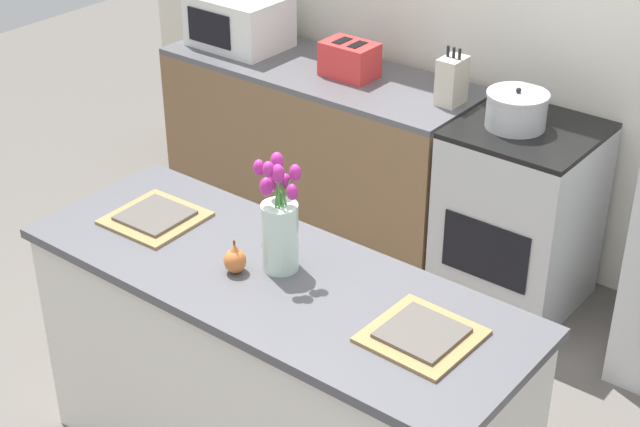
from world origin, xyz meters
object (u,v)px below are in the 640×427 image
at_px(flower_vase, 279,225).
at_px(toaster, 349,59).
at_px(plate_setting_left, 155,217).
at_px(microwave, 239,21).
at_px(stove_range, 519,216).
at_px(cooking_pot, 516,110).
at_px(pear_figurine, 235,259).
at_px(knife_block, 452,81).
at_px(plate_setting_right, 422,335).

height_order(flower_vase, toaster, flower_vase).
distance_m(flower_vase, plate_setting_left, 0.58).
height_order(toaster, microwave, microwave).
bearing_deg(toaster, stove_range, -0.41).
relative_size(plate_setting_left, cooking_pot, 1.15).
xyz_separation_m(stove_range, pear_figurine, (-0.21, -1.66, 0.51)).
bearing_deg(knife_block, stove_range, -3.20).
bearing_deg(flower_vase, plate_setting_right, -3.49).
bearing_deg(knife_block, plate_setting_left, -99.02).
bearing_deg(plate_setting_left, knife_block, 80.98).
height_order(stove_range, flower_vase, flower_vase).
distance_m(stove_range, pear_figurine, 1.75).
xyz_separation_m(pear_figurine, plate_setting_left, (-0.46, 0.08, -0.04)).
relative_size(pear_figurine, cooking_pot, 0.45).
xyz_separation_m(stove_range, cooking_pot, (-0.06, -0.03, 0.52)).
xyz_separation_m(pear_figurine, plate_setting_right, (0.68, 0.08, -0.04)).
bearing_deg(microwave, plate_setting_right, -36.18).
height_order(plate_setting_right, microwave, microwave).
bearing_deg(flower_vase, microwave, 135.66).
bearing_deg(cooking_pot, stove_range, 23.71).
relative_size(flower_vase, toaster, 1.48).
bearing_deg(flower_vase, toaster, 119.26).
bearing_deg(stove_range, flower_vase, -94.08).
relative_size(flower_vase, pear_figurine, 3.38).
bearing_deg(pear_figurine, plate_setting_right, 6.47).
bearing_deg(knife_block, cooking_pot, -7.67).
relative_size(stove_range, plate_setting_left, 2.82).
distance_m(stove_range, plate_setting_left, 1.78).
xyz_separation_m(flower_vase, microwave, (-1.58, 1.55, -0.05)).
distance_m(flower_vase, toaster, 1.79).
distance_m(toaster, cooking_pot, 0.93).
bearing_deg(plate_setting_left, toaster, 101.10).
bearing_deg(stove_range, plate_setting_left, -112.92).
distance_m(plate_setting_right, cooking_pot, 1.65).
bearing_deg(pear_figurine, knife_block, 96.97).
relative_size(plate_setting_left, plate_setting_right, 1.00).
height_order(flower_vase, pear_figurine, flower_vase).
distance_m(stove_range, cooking_pot, 0.53).
relative_size(flower_vase, knife_block, 1.53).
bearing_deg(microwave, pear_figurine, -48.17).
xyz_separation_m(plate_setting_left, toaster, (-0.31, 1.59, 0.06)).
bearing_deg(cooking_pot, microwave, 179.15).
distance_m(microwave, knife_block, 1.28).
xyz_separation_m(cooking_pot, knife_block, (-0.36, 0.05, 0.03)).
bearing_deg(plate_setting_right, cooking_pot, 108.68).
height_order(plate_setting_left, microwave, microwave).
xyz_separation_m(flower_vase, pear_figurine, (-0.10, -0.11, -0.11)).
xyz_separation_m(microwave, knife_block, (1.28, 0.02, -0.02)).
bearing_deg(plate_setting_right, pear_figurine, -173.53).
bearing_deg(plate_setting_right, plate_setting_left, 180.00).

